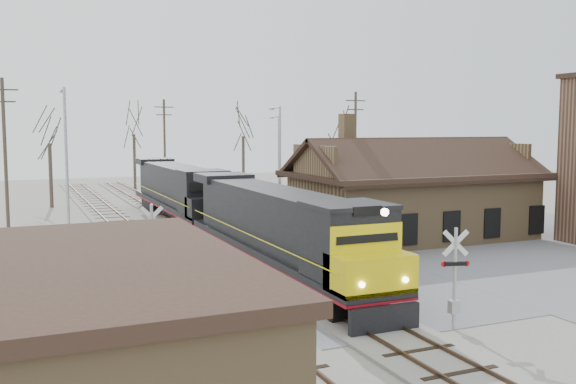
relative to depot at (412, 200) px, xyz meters
The scene contains 19 objects.
ground 17.14m from the depot, 134.97° to the right, with size 140.00×140.00×0.00m, color gray.
road 17.13m from the depot, 134.97° to the right, with size 60.00×9.00×0.03m, color slate.
track_main 12.58m from the depot, 165.97° to the left, with size 3.40×90.00×0.24m.
track_siding 16.92m from the depot, 169.70° to the left, with size 3.40×90.00×0.24m.
depot is the anchor object (origin of this frame).
locomotive_lead 13.81m from the depot, 150.27° to the right, with size 2.91×19.47×4.32m.
locomotive_trailing 17.61m from the depot, 132.91° to the left, with size 2.91×19.47×4.09m.
crossbuck_near 18.94m from the depot, 119.88° to the right, with size 1.01×0.38×3.62m.
crossbuck_far 19.42m from the depot, 158.65° to the right, with size 1.08×0.35×3.82m.
streetlight_a 21.75m from the depot, 161.06° to the left, with size 0.25×2.04×9.48m.
streetlight_b 12.19m from the depot, 112.81° to the left, with size 0.25×2.04×8.64m.
streetlight_c 20.93m from the depot, 91.83° to the left, with size 0.25×2.04×8.11m.
utility_pole_a 27.50m from the depot, 150.69° to the left, with size 2.00×0.24×10.38m.
utility_pole_b 33.70m from the depot, 104.97° to the left, with size 2.00×0.24×9.91m.
utility_pole_c 18.09m from the depot, 72.47° to the left, with size 2.00×0.24×10.23m.
tree_b 32.79m from the depot, 128.71° to the left, with size 3.76×3.76×9.21m.
tree_c 40.53m from the depot, 105.44° to the left, with size 4.16×4.16×10.18m.
tree_d 29.98m from the depot, 91.91° to the left, with size 4.07×4.07×9.97m.
tree_e 25.22m from the depot, 73.36° to the left, with size 3.70×3.70×9.06m.
Camera 1 is at (-11.51, -22.23, 7.12)m, focal length 40.00 mm.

